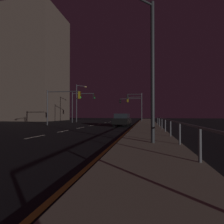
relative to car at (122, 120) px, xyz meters
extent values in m
plane|color=black|center=(-4.16, -3.01, -0.82)|extent=(112.00, 112.00, 0.00)
cube|color=gray|center=(3.06, -3.01, -0.75)|extent=(2.92, 77.00, 0.14)
cube|color=silver|center=(-4.16, -11.51, -0.82)|extent=(0.14, 2.00, 0.01)
cube|color=silver|center=(-4.16, -7.51, -0.82)|extent=(0.14, 2.00, 0.01)
cube|color=silver|center=(-4.16, -3.51, -0.82)|extent=(0.14, 2.00, 0.01)
cube|color=silver|center=(-4.16, 0.49, -0.82)|extent=(0.14, 2.00, 0.01)
cube|color=silver|center=(-4.16, 4.49, -0.82)|extent=(0.14, 2.00, 0.01)
cube|color=silver|center=(-4.16, 8.49, -0.82)|extent=(0.14, 2.00, 0.01)
cube|color=silver|center=(-4.16, 12.49, -0.82)|extent=(0.14, 2.00, 0.01)
cube|color=silver|center=(-4.16, 16.49, -0.82)|extent=(0.14, 2.00, 0.01)
cube|color=silver|center=(-4.16, 20.49, -0.82)|extent=(0.14, 2.00, 0.01)
cube|color=silver|center=(-4.16, 24.49, -0.82)|extent=(0.14, 2.00, 0.01)
cube|color=gold|center=(1.35, 1.99, -0.82)|extent=(0.14, 53.00, 0.01)
cube|color=black|center=(0.00, 0.07, -0.15)|extent=(1.89, 4.43, 0.70)
cube|color=#1E2328|center=(0.00, -0.18, 0.47)|extent=(1.64, 2.49, 0.55)
cylinder|color=black|center=(-0.78, 1.49, -0.50)|extent=(0.23, 0.64, 0.64)
cylinder|color=black|center=(0.82, 1.46, -0.50)|extent=(0.23, 0.64, 0.64)
cylinder|color=black|center=(-0.82, -1.33, -0.50)|extent=(0.23, 0.64, 0.64)
cylinder|color=black|center=(0.78, -1.35, -0.50)|extent=(0.23, 0.64, 0.64)
cylinder|color=#38383D|center=(2.00, 14.61, 1.91)|extent=(0.16, 0.16, 5.18)
cylinder|color=#4C4C51|center=(0.56, 14.80, 4.25)|extent=(2.88, 0.49, 0.11)
cube|color=olive|center=(-0.87, 14.99, 3.73)|extent=(0.32, 0.37, 0.95)
sphere|color=black|center=(-1.02, 15.01, 4.03)|extent=(0.20, 0.20, 0.20)
sphere|color=black|center=(-1.02, 15.01, 3.73)|extent=(0.20, 0.20, 0.20)
sphere|color=#19D84C|center=(-1.02, 15.01, 3.43)|extent=(0.20, 0.20, 0.20)
cylinder|color=#38383D|center=(-10.30, 8.21, 1.94)|extent=(0.16, 0.16, 5.52)
cylinder|color=#4C4C51|center=(-8.31, 8.37, 4.45)|extent=(3.99, 0.42, 0.11)
cube|color=black|center=(-6.32, 8.52, 3.92)|extent=(0.31, 0.36, 0.95)
sphere|color=black|center=(-6.17, 8.54, 4.22)|extent=(0.20, 0.20, 0.20)
sphere|color=black|center=(-6.17, 8.54, 3.92)|extent=(0.20, 0.20, 0.20)
sphere|color=#19D84C|center=(-6.17, 8.54, 3.62)|extent=(0.20, 0.20, 0.20)
cylinder|color=#4C4C51|center=(2.04, 14.54, 2.19)|extent=(0.16, 0.16, 5.74)
cylinder|color=#38383D|center=(0.63, 14.36, 4.81)|extent=(2.84, 0.48, 0.11)
cube|color=black|center=(-0.79, 14.17, 4.29)|extent=(0.32, 0.37, 0.95)
sphere|color=black|center=(-0.94, 14.15, 4.59)|extent=(0.20, 0.20, 0.20)
sphere|color=black|center=(-0.94, 14.15, 4.29)|extent=(0.20, 0.20, 0.20)
sphere|color=#19D84C|center=(-0.94, 14.15, 3.99)|extent=(0.20, 0.20, 0.20)
cylinder|color=#38383D|center=(-10.37, 0.12, 1.59)|extent=(0.16, 0.16, 4.82)
cylinder|color=#38383D|center=(-8.09, 0.22, 3.75)|extent=(4.57, 0.30, 0.11)
cube|color=olive|center=(-5.81, 0.32, 3.23)|extent=(0.29, 0.35, 0.95)
sphere|color=black|center=(-5.65, 0.33, 3.53)|extent=(0.20, 0.20, 0.20)
sphere|color=black|center=(-5.65, 0.33, 3.23)|extent=(0.20, 0.20, 0.20)
sphere|color=#19D84C|center=(-5.65, 0.33, 2.93)|extent=(0.20, 0.20, 0.20)
cylinder|color=#38383D|center=(1.91, 17.88, 1.91)|extent=(0.16, 0.16, 5.18)
cylinder|color=#4C4C51|center=(-0.50, 18.05, 4.25)|extent=(4.84, 0.47, 0.11)
cube|color=black|center=(-2.91, 18.23, 3.72)|extent=(0.30, 0.36, 0.95)
sphere|color=black|center=(-3.07, 18.25, 4.02)|extent=(0.20, 0.20, 0.20)
sphere|color=black|center=(-3.07, 18.25, 3.72)|extent=(0.20, 0.20, 0.20)
sphere|color=#19D84C|center=(-3.07, 18.25, 3.42)|extent=(0.20, 0.20, 0.20)
cylinder|color=#2D3033|center=(3.23, -13.38, 2.63)|extent=(0.18, 0.18, 6.61)
cylinder|color=#38383D|center=(-10.67, 11.09, 2.89)|extent=(0.18, 0.18, 7.43)
cylinder|color=#4C4C51|center=(-10.02, 11.87, 6.46)|extent=(1.38, 1.63, 0.10)
ellipsoid|color=#F9D172|center=(-9.36, 12.65, 6.36)|extent=(0.56, 0.36, 0.24)
cylinder|color=#59595E|center=(4.37, -16.59, -0.21)|extent=(0.09, 0.09, 0.95)
cylinder|color=#59595E|center=(4.37, -13.64, -0.21)|extent=(0.09, 0.09, 0.95)
cylinder|color=#59595E|center=(4.37, -10.68, -0.21)|extent=(0.09, 0.09, 0.95)
cylinder|color=#59595E|center=(4.37, -7.73, -0.21)|extent=(0.09, 0.09, 0.95)
cylinder|color=#59595E|center=(4.37, -4.77, -0.21)|extent=(0.09, 0.09, 0.95)
cylinder|color=#59595E|center=(4.37, -1.81, -0.21)|extent=(0.09, 0.09, 0.95)
cylinder|color=#59595E|center=(4.37, 1.14, -0.21)|extent=(0.09, 0.09, 0.95)
cube|color=slate|center=(4.37, -10.68, 0.27)|extent=(0.06, 23.65, 0.06)
cube|color=brown|center=(-29.01, 17.05, 12.44)|extent=(22.77, 12.04, 26.52)
camera|label=1|loc=(2.93, -21.78, 0.62)|focal=28.16mm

